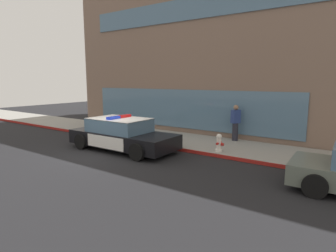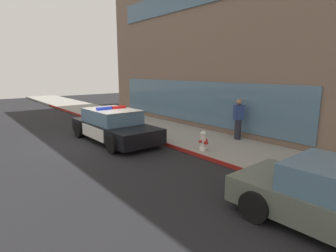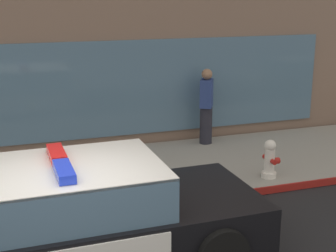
# 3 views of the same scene
# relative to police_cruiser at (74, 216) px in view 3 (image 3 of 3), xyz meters

# --- Properties ---
(sidewalk) EXTENTS (48.00, 3.15, 0.15)m
(sidewalk) POSITION_rel_police_cruiser_xyz_m (-0.20, 2.82, -0.61)
(sidewalk) COLOR gray
(sidewalk) RESTS_ON ground
(curb_red_paint) EXTENTS (28.80, 0.04, 0.14)m
(curb_red_paint) POSITION_rel_police_cruiser_xyz_m (-0.20, 1.23, -0.61)
(curb_red_paint) COLOR maroon
(curb_red_paint) RESTS_ON ground
(police_cruiser) EXTENTS (4.92, 2.18, 1.49)m
(police_cruiser) POSITION_rel_police_cruiser_xyz_m (0.00, 0.00, 0.00)
(police_cruiser) COLOR black
(police_cruiser) RESTS_ON ground
(fire_hydrant) EXTENTS (0.34, 0.39, 0.73)m
(fire_hydrant) POSITION_rel_police_cruiser_xyz_m (3.83, 1.63, -0.18)
(fire_hydrant) COLOR silver
(fire_hydrant) RESTS_ON sidewalk
(pedestrian_on_sidewalk) EXTENTS (0.42, 0.48, 1.71)m
(pedestrian_on_sidewalk) POSITION_rel_police_cruiser_xyz_m (3.55, 3.99, 0.33)
(pedestrian_on_sidewalk) COLOR #23232D
(pedestrian_on_sidewalk) RESTS_ON sidewalk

